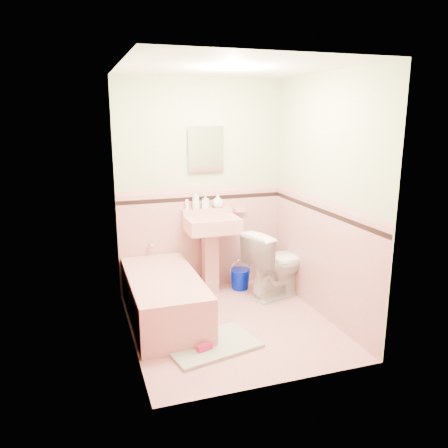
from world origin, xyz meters
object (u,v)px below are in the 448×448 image
object	(u,v)px
bathtub	(164,299)
soap_bottle_right	(218,201)
bucket	(240,279)
soap_bottle_mid	(205,201)
medicine_cabinet	(206,149)
sink	(212,256)
shoe	(204,347)
toilet	(277,263)
soap_bottle_left	(196,200)

from	to	relation	value
bathtub	soap_bottle_right	bearing A→B (deg)	41.10
bathtub	bucket	bearing A→B (deg)	27.79
soap_bottle_mid	bucket	bearing A→B (deg)	-22.13
medicine_cabinet	soap_bottle_right	xyz separation A→B (m)	(0.13, -0.03, -0.61)
sink	medicine_cabinet	xyz separation A→B (m)	(0.00, 0.21, 1.23)
shoe	bathtub	bearing A→B (deg)	87.16
sink	medicine_cabinet	distance (m)	1.25
soap_bottle_mid	shoe	size ratio (longest dim) A/B	1.24
bathtub	soap_bottle_right	world-z (taller)	soap_bottle_right
bathtub	soap_bottle_right	size ratio (longest dim) A/B	8.90
sink	soap_bottle_mid	size ratio (longest dim) A/B	5.48
bathtub	sink	xyz separation A→B (m)	(0.68, 0.53, 0.25)
sink	toilet	bearing A→B (deg)	-23.04
soap_bottle_mid	bucket	xyz separation A→B (m)	(0.39, -0.16, -0.97)
toilet	soap_bottle_right	bearing A→B (deg)	31.35
medicine_cabinet	bucket	xyz separation A→B (m)	(0.37, -0.19, -1.58)
toilet	medicine_cabinet	bearing A→B (deg)	35.49
bathtub	soap_bottle_left	bearing A→B (deg)	52.58
soap_bottle_mid	shoe	xyz separation A→B (m)	(-0.46, -1.50, -1.03)
sink	soap_bottle_right	xyz separation A→B (m)	(0.13, 0.18, 0.62)
medicine_cabinet	soap_bottle_right	size ratio (longest dim) A/B	2.78
bathtub	shoe	bearing A→B (deg)	-75.49
soap_bottle_left	soap_bottle_right	xyz separation A→B (m)	(0.27, 0.00, -0.03)
soap_bottle_right	soap_bottle_mid	bearing A→B (deg)	180.00
bathtub	shoe	distance (m)	0.83
bucket	bathtub	bearing A→B (deg)	-152.21
medicine_cabinet	soap_bottle_right	world-z (taller)	medicine_cabinet
soap_bottle_mid	soap_bottle_right	xyz separation A→B (m)	(0.15, 0.00, -0.00)
shoe	soap_bottle_left	bearing A→B (deg)	59.94
soap_bottle_left	bathtub	bearing A→B (deg)	-127.42
bathtub	soap_bottle_mid	size ratio (longest dim) A/B	8.74
sink	toilet	size ratio (longest dim) A/B	1.18
soap_bottle_left	shoe	size ratio (longest dim) A/B	1.63
soap_bottle_right	toilet	bearing A→B (deg)	-39.98
medicine_cabinet	soap_bottle_left	bearing A→B (deg)	-167.64
medicine_cabinet	soap_bottle_mid	bearing A→B (deg)	-120.21
toilet	soap_bottle_left	bearing A→B (deg)	41.67
soap_bottle_mid	toilet	size ratio (longest dim) A/B	0.22
medicine_cabinet	shoe	bearing A→B (deg)	-107.26
medicine_cabinet	bucket	size ratio (longest dim) A/B	1.90
soap_bottle_mid	bathtub	bearing A→B (deg)	-133.02
toilet	shoe	world-z (taller)	toilet
bathtub	shoe	world-z (taller)	bathtub
sink	shoe	distance (m)	1.46
bathtub	medicine_cabinet	size ratio (longest dim) A/B	3.20
soap_bottle_left	soap_bottle_right	world-z (taller)	soap_bottle_left
bathtub	soap_bottle_mid	xyz separation A→B (m)	(0.66, 0.71, 0.87)
soap_bottle_right	toilet	size ratio (longest dim) A/B	0.21
bathtub	bucket	distance (m)	1.19
soap_bottle_mid	shoe	bearing A→B (deg)	-106.98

